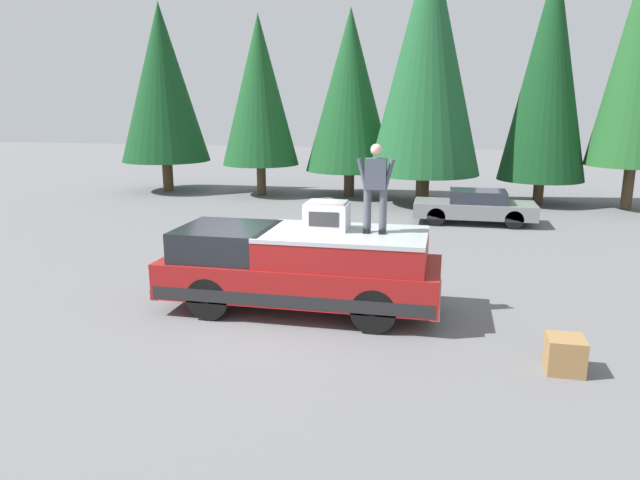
{
  "coord_description": "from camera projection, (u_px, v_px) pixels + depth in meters",
  "views": [
    {
      "loc": [
        -10.41,
        -3.35,
        4.07
      ],
      "look_at": [
        0.93,
        -0.87,
        1.35
      ],
      "focal_mm": 32.79,
      "sensor_mm": 36.0,
      "label": 1
    }
  ],
  "objects": [
    {
      "name": "conifer_far_right",
      "position": [
        162.0,
        83.0,
        26.78
      ],
      "size": [
        4.06,
        4.06,
        8.52
      ],
      "color": "#4C3826",
      "rests_on": "ground"
    },
    {
      "name": "conifer_left",
      "position": [
        549.0,
        71.0,
        23.09
      ],
      "size": [
        3.45,
        3.45,
        9.66
      ],
      "color": "#4C3826",
      "rests_on": "ground"
    },
    {
      "name": "ground_plane",
      "position": [
        267.0,
        315.0,
        11.52
      ],
      "size": [
        90.0,
        90.0,
        0.0
      ],
      "primitive_type": "plane",
      "color": "slate"
    },
    {
      "name": "conifer_center_left",
      "position": [
        428.0,
        57.0,
        22.89
      ],
      "size": [
        4.5,
        4.5,
        10.44
      ],
      "color": "#4C3826",
      "rests_on": "ground"
    },
    {
      "name": "conifer_center_right",
      "position": [
        350.0,
        91.0,
        25.41
      ],
      "size": [
        3.87,
        3.87,
        8.08
      ],
      "color": "#4C3826",
      "rests_on": "ground"
    },
    {
      "name": "wooden_crate",
      "position": [
        565.0,
        354.0,
        9.04
      ],
      "size": [
        0.56,
        0.56,
        0.56
      ],
      "primitive_type": "cube",
      "color": "olive",
      "rests_on": "ground"
    },
    {
      "name": "compressor_unit",
      "position": [
        327.0,
        216.0,
        11.45
      ],
      "size": [
        0.65,
        0.84,
        0.56
      ],
      "color": "silver",
      "rests_on": "pickup_truck"
    },
    {
      "name": "conifer_right",
      "position": [
        259.0,
        91.0,
        25.68
      ],
      "size": [
        3.41,
        3.41,
        7.88
      ],
      "color": "#4C3826",
      "rests_on": "ground"
    },
    {
      "name": "pickup_truck",
      "position": [
        300.0,
        268.0,
        11.62
      ],
      "size": [
        2.01,
        5.54,
        1.65
      ],
      "color": "maroon",
      "rests_on": "ground"
    },
    {
      "name": "person_on_truck_bed",
      "position": [
        376.0,
        186.0,
        11.03
      ],
      "size": [
        0.29,
        0.72,
        1.69
      ],
      "color": "#4C515B",
      "rests_on": "pickup_truck"
    },
    {
      "name": "parked_car_grey",
      "position": [
        475.0,
        207.0,
        20.23
      ],
      "size": [
        1.64,
        4.1,
        1.16
      ],
      "color": "gray",
      "rests_on": "ground"
    }
  ]
}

